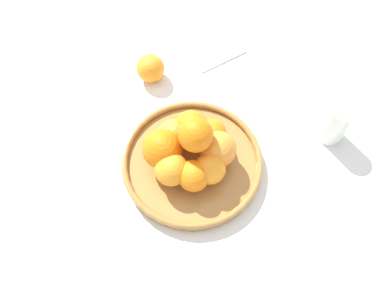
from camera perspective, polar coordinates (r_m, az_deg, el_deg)
ground_plane at (r=0.83m, az=0.00°, el=-3.25°), size 4.00×4.00×0.00m
fruit_bowl at (r=0.82m, az=0.00°, el=-2.73°), size 0.31×0.31×0.03m
orange_pile at (r=0.77m, az=-0.30°, el=-0.64°), size 0.18×0.17×0.13m
stray_orange at (r=0.95m, az=-6.35°, el=11.39°), size 0.07×0.07×0.07m
drinking_glass at (r=0.88m, az=21.10°, el=3.03°), size 0.06×0.06×0.11m
napkin_folded at (r=1.04m, az=2.90°, el=14.86°), size 0.14×0.14×0.01m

